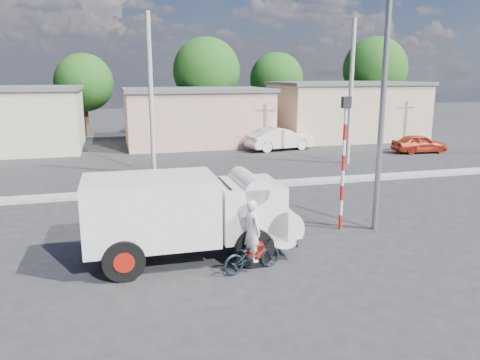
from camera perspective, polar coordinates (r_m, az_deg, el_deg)
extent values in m
plane|color=#262628|center=(13.53, 2.75, -9.14)|extent=(120.00, 120.00, 0.00)
cube|color=#99968E|center=(20.90, -4.00, -0.97)|extent=(40.00, 0.80, 0.16)
cylinder|color=black|center=(12.12, -13.97, -9.51)|extent=(1.06, 0.32, 1.06)
cylinder|color=red|center=(12.12, -13.97, -9.51)|extent=(0.52, 0.35, 0.52)
cylinder|color=black|center=(14.01, -14.14, -6.42)|extent=(1.06, 0.32, 1.06)
cylinder|color=red|center=(14.01, -14.14, -6.42)|extent=(0.52, 0.35, 0.52)
cylinder|color=black|center=(12.58, 1.73, -8.27)|extent=(1.06, 0.32, 1.06)
cylinder|color=red|center=(12.58, 1.73, -8.27)|extent=(0.52, 0.35, 0.52)
cylinder|color=black|center=(14.41, -0.56, -5.47)|extent=(1.06, 0.32, 1.06)
cylinder|color=red|center=(14.41, -0.56, -5.47)|extent=(0.52, 0.35, 0.52)
cube|color=black|center=(13.14, -6.87, -7.06)|extent=(4.44, 1.28, 0.17)
cube|color=silver|center=(12.78, -10.83, -3.59)|extent=(3.48, 2.14, 1.78)
cube|color=silver|center=(13.26, 0.91, -3.41)|extent=(1.75, 1.99, 1.49)
cylinder|color=silver|center=(13.62, 4.24, -4.90)|extent=(1.07, 1.98, 1.06)
cylinder|color=silver|center=(13.09, 0.92, -0.57)|extent=(0.69, 1.98, 0.67)
cube|color=silver|center=(13.87, 5.73, -6.28)|extent=(0.15, 2.07, 0.27)
cube|color=black|center=(12.98, -1.95, -1.78)|extent=(0.09, 1.64, 0.67)
imported|color=black|center=(12.35, 1.48, -9.11)|extent=(1.79, 1.02, 0.89)
imported|color=silver|center=(12.22, 1.49, -7.50)|extent=(0.53, 0.68, 1.63)
imported|color=white|center=(31.84, 4.85, 5.03)|extent=(4.80, 2.44, 1.51)
imported|color=#AA2714|center=(32.75, 21.02, 4.17)|extent=(3.63, 1.66, 1.21)
cylinder|color=red|center=(15.93, 12.13, -5.03)|extent=(0.11, 0.11, 0.50)
cylinder|color=white|center=(15.78, 12.22, -3.30)|extent=(0.11, 0.11, 0.50)
cylinder|color=red|center=(15.65, 12.31, -1.54)|extent=(0.11, 0.11, 0.50)
cylinder|color=white|center=(15.54, 12.39, 0.25)|extent=(0.11, 0.11, 0.50)
cylinder|color=red|center=(15.44, 12.48, 2.06)|extent=(0.11, 0.11, 0.50)
cylinder|color=white|center=(15.36, 12.57, 3.89)|extent=(0.11, 0.11, 0.50)
cylinder|color=red|center=(15.29, 12.66, 5.74)|extent=(0.11, 0.11, 0.50)
cylinder|color=white|center=(15.24, 12.76, 7.61)|extent=(0.11, 0.11, 0.50)
cube|color=black|center=(15.21, 12.84, 9.22)|extent=(0.28, 0.18, 0.36)
cylinder|color=slate|center=(15.48, 17.08, 10.22)|extent=(0.18, 0.18, 9.00)
cube|color=tan|center=(34.57, -5.35, 7.55)|extent=(10.00, 7.00, 3.80)
cube|color=#59595B|center=(34.45, -5.42, 10.90)|extent=(10.30, 7.30, 0.24)
cube|color=tan|center=(38.47, 12.72, 8.13)|extent=(11.00, 7.00, 4.20)
cube|color=#59595B|center=(38.36, 12.89, 11.43)|extent=(11.30, 7.30, 0.24)
cylinder|color=#38281E|center=(41.11, -18.23, 7.58)|extent=(0.36, 0.36, 3.47)
sphere|color=#25641E|center=(40.98, -18.49, 11.20)|extent=(4.71, 4.71, 4.71)
cylinder|color=#38281E|center=(40.80, -4.03, 8.66)|extent=(0.36, 0.36, 4.20)
sphere|color=#25641E|center=(40.70, -4.11, 13.09)|extent=(5.70, 5.70, 5.70)
cylinder|color=#38281E|center=(44.61, 4.41, 8.65)|extent=(0.36, 0.36, 3.64)
sphere|color=#25641E|center=(44.49, 4.47, 12.16)|extent=(4.94, 4.94, 4.94)
cylinder|color=#38281E|center=(46.62, 15.88, 8.83)|extent=(0.36, 0.36, 4.37)
sphere|color=#25641E|center=(46.53, 16.13, 12.85)|extent=(5.93, 5.93, 5.93)
cylinder|color=#99968E|center=(24.02, -10.81, 10.10)|extent=(0.24, 0.24, 8.00)
cube|color=#38281E|center=(24.13, -11.19, 18.66)|extent=(1.40, 0.08, 0.08)
cylinder|color=#99968E|center=(27.20, 13.35, 10.28)|extent=(0.24, 0.24, 8.00)
cube|color=#38281E|center=(27.30, 13.76, 17.84)|extent=(1.40, 0.08, 0.08)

